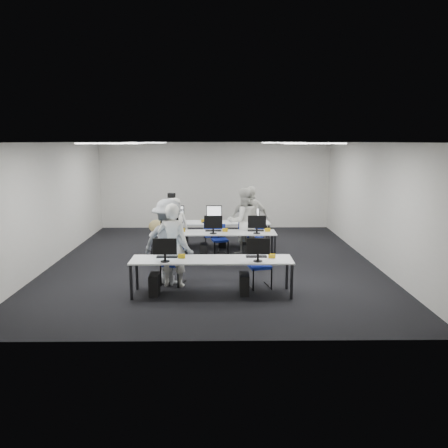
{
  "coord_description": "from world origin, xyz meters",
  "views": [
    {
      "loc": [
        0.15,
        -10.76,
        3.02
      ],
      "look_at": [
        0.27,
        -0.11,
        1.0
      ],
      "focal_mm": 35.0,
      "sensor_mm": 36.0,
      "label": 1
    }
  ],
  "objects_px": {
    "chair_0": "(173,271)",
    "student_0": "(173,245)",
    "student_1": "(243,221)",
    "photographer": "(168,242)",
    "chair_2": "(174,244)",
    "desk_mid": "(213,234)",
    "chair_4": "(254,243)",
    "chair_7": "(249,241)",
    "student_2": "(175,225)",
    "chair_5": "(170,241)",
    "student_3": "(250,219)",
    "chair_6": "(212,241)",
    "chair_3": "(220,246)",
    "chair_1": "(259,274)",
    "desk_front": "(212,261)"
  },
  "relations": [
    {
      "from": "chair_2",
      "to": "photographer",
      "type": "height_order",
      "value": "photographer"
    },
    {
      "from": "chair_2",
      "to": "chair_4",
      "type": "height_order",
      "value": "chair_2"
    },
    {
      "from": "chair_7",
      "to": "student_1",
      "type": "distance_m",
      "value": 0.66
    },
    {
      "from": "desk_mid",
      "to": "student_0",
      "type": "distance_m",
      "value": 2.25
    },
    {
      "from": "chair_3",
      "to": "chair_7",
      "type": "height_order",
      "value": "chair_7"
    },
    {
      "from": "photographer",
      "to": "chair_1",
      "type": "bearing_deg",
      "value": -164.19
    },
    {
      "from": "desk_front",
      "to": "student_1",
      "type": "bearing_deg",
      "value": 75.79
    },
    {
      "from": "chair_7",
      "to": "student_0",
      "type": "relative_size",
      "value": 0.55
    },
    {
      "from": "chair_0",
      "to": "chair_3",
      "type": "distance_m",
      "value": 2.58
    },
    {
      "from": "student_0",
      "to": "student_1",
      "type": "height_order",
      "value": "student_1"
    },
    {
      "from": "chair_2",
      "to": "chair_3",
      "type": "distance_m",
      "value": 1.23
    },
    {
      "from": "chair_1",
      "to": "student_1",
      "type": "xyz_separation_m",
      "value": [
        -0.19,
        2.7,
        0.63
      ]
    },
    {
      "from": "student_3",
      "to": "chair_3",
      "type": "bearing_deg",
      "value": -161.98
    },
    {
      "from": "chair_2",
      "to": "student_1",
      "type": "xyz_separation_m",
      "value": [
        1.86,
        0.06,
        0.6
      ]
    },
    {
      "from": "chair_6",
      "to": "photographer",
      "type": "distance_m",
      "value": 3.05
    },
    {
      "from": "desk_mid",
      "to": "photographer",
      "type": "relative_size",
      "value": 1.75
    },
    {
      "from": "chair_3",
      "to": "student_2",
      "type": "height_order",
      "value": "student_2"
    },
    {
      "from": "chair_1",
      "to": "student_2",
      "type": "distance_m",
      "value": 3.6
    },
    {
      "from": "desk_mid",
      "to": "chair_7",
      "type": "relative_size",
      "value": 3.24
    },
    {
      "from": "student_0",
      "to": "student_2",
      "type": "bearing_deg",
      "value": -75.1
    },
    {
      "from": "chair_3",
      "to": "photographer",
      "type": "height_order",
      "value": "photographer"
    },
    {
      "from": "desk_mid",
      "to": "student_2",
      "type": "height_order",
      "value": "student_2"
    },
    {
      "from": "chair_5",
      "to": "student_3",
      "type": "xyz_separation_m",
      "value": [
        2.2,
        0.03,
        0.61
      ]
    },
    {
      "from": "desk_mid",
      "to": "desk_front",
      "type": "bearing_deg",
      "value": -90.0
    },
    {
      "from": "chair_2",
      "to": "student_1",
      "type": "bearing_deg",
      "value": -7.28
    },
    {
      "from": "chair_0",
      "to": "student_1",
      "type": "xyz_separation_m",
      "value": [
        1.64,
        2.47,
        0.63
      ]
    },
    {
      "from": "student_2",
      "to": "chair_6",
      "type": "bearing_deg",
      "value": -7.36
    },
    {
      "from": "chair_0",
      "to": "student_0",
      "type": "xyz_separation_m",
      "value": [
        0.02,
        -0.16,
        0.61
      ]
    },
    {
      "from": "student_1",
      "to": "student_0",
      "type": "bearing_deg",
      "value": 41.34
    },
    {
      "from": "student_2",
      "to": "student_3",
      "type": "xyz_separation_m",
      "value": [
        2.06,
        0.11,
        0.15
      ]
    },
    {
      "from": "chair_7",
      "to": "student_2",
      "type": "bearing_deg",
      "value": -161.07
    },
    {
      "from": "chair_5",
      "to": "chair_0",
      "type": "bearing_deg",
      "value": -92.93
    },
    {
      "from": "chair_2",
      "to": "chair_6",
      "type": "relative_size",
      "value": 1.13
    },
    {
      "from": "desk_front",
      "to": "chair_0",
      "type": "xyz_separation_m",
      "value": [
        -0.84,
        0.68,
        -0.4
      ]
    },
    {
      "from": "chair_7",
      "to": "chair_2",
      "type": "bearing_deg",
      "value": -153.29
    },
    {
      "from": "desk_mid",
      "to": "chair_4",
      "type": "height_order",
      "value": "chair_4"
    },
    {
      "from": "chair_4",
      "to": "chair_5",
      "type": "relative_size",
      "value": 0.96
    },
    {
      "from": "chair_6",
      "to": "chair_0",
      "type": "bearing_deg",
      "value": -102.01
    },
    {
      "from": "chair_1",
      "to": "photographer",
      "type": "relative_size",
      "value": 0.48
    },
    {
      "from": "student_0",
      "to": "chair_2",
      "type": "bearing_deg",
      "value": -74.62
    },
    {
      "from": "chair_4",
      "to": "chair_2",
      "type": "bearing_deg",
      "value": -155.83
    },
    {
      "from": "chair_1",
      "to": "chair_2",
      "type": "relative_size",
      "value": 0.9
    },
    {
      "from": "chair_1",
      "to": "chair_5",
      "type": "height_order",
      "value": "chair_5"
    },
    {
      "from": "chair_1",
      "to": "student_3",
      "type": "distance_m",
      "value": 3.09
    },
    {
      "from": "chair_0",
      "to": "chair_3",
      "type": "height_order",
      "value": "chair_0"
    },
    {
      "from": "student_3",
      "to": "photographer",
      "type": "distance_m",
      "value": 3.38
    },
    {
      "from": "student_1",
      "to": "photographer",
      "type": "xyz_separation_m",
      "value": [
        -1.73,
        -2.45,
        0.01
      ]
    },
    {
      "from": "chair_3",
      "to": "chair_1",
      "type": "bearing_deg",
      "value": -84.74
    },
    {
      "from": "student_3",
      "to": "chair_2",
      "type": "bearing_deg",
      "value": -177.91
    },
    {
      "from": "chair_0",
      "to": "chair_2",
      "type": "height_order",
      "value": "chair_2"
    }
  ]
}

